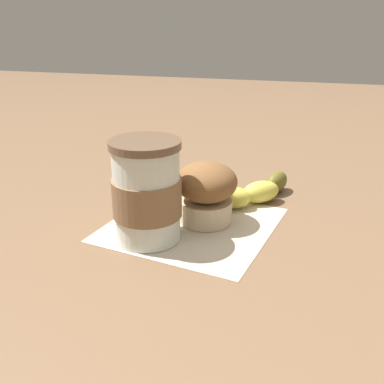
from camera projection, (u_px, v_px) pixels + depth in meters
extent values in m
plane|color=brown|center=(192.00, 225.00, 0.66)|extent=(3.00, 3.00, 0.00)
cube|color=beige|center=(192.00, 224.00, 0.66)|extent=(0.27, 0.27, 0.00)
cylinder|color=silver|center=(147.00, 194.00, 0.60)|extent=(0.09, 0.09, 0.13)
cylinder|color=brown|center=(145.00, 144.00, 0.57)|extent=(0.09, 0.09, 0.01)
cylinder|color=#846042|center=(147.00, 197.00, 0.60)|extent=(0.09, 0.09, 0.05)
cylinder|color=beige|center=(206.00, 210.00, 0.66)|extent=(0.08, 0.08, 0.03)
ellipsoid|color=brown|center=(206.00, 182.00, 0.65)|extent=(0.09, 0.09, 0.06)
ellipsoid|color=#D6CC4C|center=(195.00, 196.00, 0.71)|extent=(0.04, 0.06, 0.04)
ellipsoid|color=#D6CC4C|center=(230.00, 197.00, 0.71)|extent=(0.05, 0.07, 0.04)
ellipsoid|color=#D6CC4C|center=(261.00, 192.00, 0.73)|extent=(0.07, 0.07, 0.04)
ellipsoid|color=brown|center=(276.00, 182.00, 0.77)|extent=(0.06, 0.05, 0.04)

